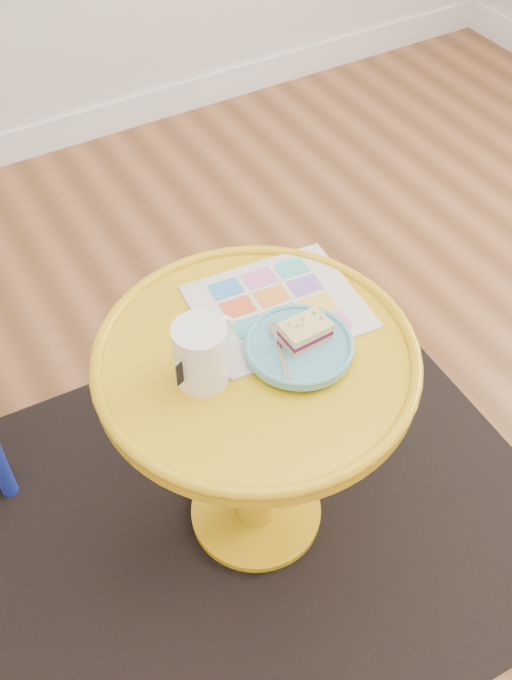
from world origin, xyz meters
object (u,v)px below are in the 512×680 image
plate (299,347)px  mug (202,352)px  side_table (256,409)px  newspaper (278,307)px

plate → mug: bearing=167.3°
side_table → mug: size_ratio=4.56×
side_table → plate: (0.07, -0.04, 0.18)m
side_table → mug: 0.25m
newspaper → mug: bearing=-152.9°
side_table → mug: (-0.10, 0.00, 0.22)m
mug → plate: bearing=-35.3°
newspaper → mug: mug is taller
side_table → plate: 0.19m
newspaper → mug: size_ratio=2.37×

